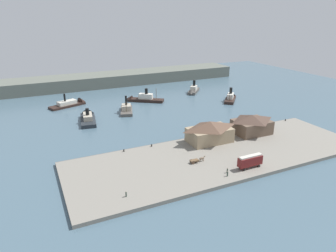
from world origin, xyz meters
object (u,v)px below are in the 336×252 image
Objects in this scene: mooring_post_center_west at (152,145)px; ferry_moored_east at (231,98)px; pedestrian_near_east_shed at (227,171)px; ferry_approaching_west at (126,109)px; pedestrian_near_cart at (126,194)px; mooring_post_west at (285,120)px; ferry_approaching_east at (88,118)px; ferry_departing_north at (142,99)px; ferry_near_quay at (72,104)px; horse_cart at (197,160)px; pedestrian_near_west_shed at (228,174)px; ferry_shed_west_terminal at (210,131)px; ferry_shed_customs_shed at (252,124)px; ferry_mid_harbor at (193,91)px; street_tram at (250,161)px; mooring_post_center_east at (124,150)px.

mooring_post_center_west is 0.05× the size of ferry_moored_east.
pedestrian_near_east_shed is 79.63m from ferry_approaching_west.
pedestrian_near_cart is 1.87× the size of mooring_post_west.
pedestrian_near_east_shed is 1.88× the size of mooring_post_west.
mooring_post_center_west is 0.04× the size of ferry_approaching_east.
ferry_departing_north is (6.19, 93.58, -0.48)m from pedestrian_near_east_shed.
ferry_departing_north reaches higher than ferry_near_quay.
horse_cart is 67.22m from ferry_approaching_east.
ferry_moored_east is 84.17m from ferry_approaching_east.
pedestrian_near_west_shed is 0.10× the size of ferry_approaching_west.
ferry_shed_west_terminal reaches higher than mooring_post_west.
ferry_shed_customs_shed reaches higher than pedestrian_near_east_shed.
ferry_shed_customs_shed is (20.76, 0.13, -0.18)m from ferry_shed_west_terminal.
mooring_post_center_west is at bearing 112.67° from pedestrian_near_west_shed.
horse_cart is 0.27× the size of ferry_departing_north.
ferry_shed_west_terminal is 23.29m from mooring_post_center_west.
pedestrian_near_east_shed is at bearing -126.71° from ferry_moored_east.
ferry_mid_harbor is 54.23m from ferry_approaching_west.
street_tram is 0.48× the size of ferry_approaching_west.
mooring_post_center_east is 78.78m from mooring_post_west.
mooring_post_center_west is (19.11, 28.13, -0.32)m from pedestrian_near_cart.
horse_cart is at bearing -118.84° from ferry_mid_harbor.
ferry_mid_harbor is at bearing 50.31° from mooring_post_center_west.
ferry_near_quay is at bearing 103.75° from mooring_post_center_west.
street_tram is 1.50× the size of horse_cart.
ferry_shed_customs_shed is 31.73m from street_tram.
ferry_near_quay is at bearing 167.25° from ferry_departing_north.
ferry_approaching_west is (-50.95, -18.59, -0.27)m from ferry_mid_harbor.
ferry_mid_harbor is 26.90m from ferry_moored_east.
pedestrian_near_east_shed is at bearing -72.61° from ferry_near_quay.
mooring_post_west is 0.05× the size of ferry_moored_east.
street_tram is 104.03m from ferry_mid_harbor.
ferry_approaching_east is at bearing 111.83° from pedestrian_near_east_shed.
ferry_approaching_east is at bearing 86.89° from pedestrian_near_cart.
pedestrian_near_east_shed is (-8.33, -23.77, -3.48)m from ferry_shed_west_terminal.
mooring_post_center_west is 0.06× the size of ferry_mid_harbor.
ferry_departing_north reaches higher than pedestrian_near_east_shed.
ferry_near_quay is at bearing 111.61° from street_tram.
street_tram is at bearing -130.25° from ferry_shed_customs_shed.
ferry_mid_harbor is at bearing 115.96° from ferry_moored_east.
mooring_post_center_east is at bearing -84.50° from ferry_near_quay.
ferry_shed_west_terminal reaches higher than ferry_departing_north.
ferry_shed_customs_shed reaches higher than street_tram.
ferry_approaching_east is (-37.86, 73.31, -2.42)m from street_tram.
pedestrian_near_west_shed is (-30.32, -25.72, -3.27)m from ferry_shed_customs_shed.
mooring_post_center_west is at bearing -179.70° from mooring_post_west.
ferry_near_quay reaches higher than pedestrian_near_east_shed.
ferry_near_quay reaches higher than mooring_post_center_east.
pedestrian_near_east_shed is at bearing -84.37° from ferry_approaching_west.
ferry_approaching_west reaches higher than mooring_post_center_east.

